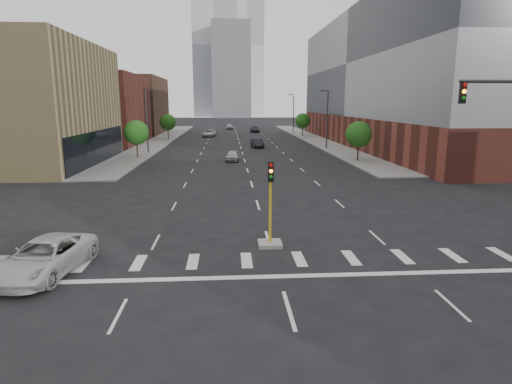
{
  "coord_description": "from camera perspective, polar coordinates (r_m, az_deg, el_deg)",
  "views": [
    {
      "loc": [
        -2.1,
        -11.95,
        7.26
      ],
      "look_at": [
        -0.61,
        10.65,
        2.5
      ],
      "focal_mm": 30.0,
      "sensor_mm": 36.0,
      "label": 1
    }
  ],
  "objects": [
    {
      "name": "tower_right",
      "position": [
        274.18,
        -1.28,
        18.73
      ],
      "size": [
        20.0,
        20.0,
        80.0
      ],
      "primitive_type": "cube",
      "color": "#B2B7BC",
      "rests_on": "ground"
    },
    {
      "name": "tree_left_far",
      "position": [
        87.85,
        -11.69,
        9.11
      ],
      "size": [
        3.2,
        3.2,
        4.85
      ],
      "color": "#382619",
      "rests_on": "ground"
    },
    {
      "name": "car_distant",
      "position": [
        118.42,
        -3.55,
        8.71
      ],
      "size": [
        2.08,
        4.62,
        1.54
      ],
      "primitive_type": "imported",
      "rotation": [
        0.0,
        0.0,
        -0.06
      ],
      "color": "#B4B3B8",
      "rests_on": "ground"
    },
    {
      "name": "streetlight_right_a",
      "position": [
        68.76,
        9.41,
        9.84
      ],
      "size": [
        1.6,
        0.22,
        9.07
      ],
      "color": "#2D2D30",
      "rests_on": "ground"
    },
    {
      "name": "streetlight_right_b",
      "position": [
        103.15,
        4.97,
        10.58
      ],
      "size": [
        1.6,
        0.22,
        9.07
      ],
      "color": "#2D2D30",
      "rests_on": "ground"
    },
    {
      "name": "tower_mid",
      "position": [
        212.47,
        -3.31,
        15.83
      ],
      "size": [
        18.0,
        18.0,
        44.0
      ],
      "primitive_type": "cube",
      "color": "slate",
      "rests_on": "ground"
    },
    {
      "name": "building_left_mid",
      "position": [
        57.83,
        -30.33,
        10.03
      ],
      "size": [
        20.0,
        24.0,
        14.0
      ],
      "primitive_type": "cube",
      "color": "#9F8A59",
      "rests_on": "ground"
    },
    {
      "name": "sidewalk_right_far",
      "position": [
        87.93,
        7.52,
        7.09
      ],
      "size": [
        5.0,
        92.0,
        0.15
      ],
      "primitive_type": "cube",
      "color": "gray",
      "rests_on": "ground"
    },
    {
      "name": "building_right_main",
      "position": [
        78.67,
        20.55,
        13.87
      ],
      "size": [
        24.0,
        70.0,
        22.0
      ],
      "color": "brown",
      "rests_on": "ground"
    },
    {
      "name": "median_traffic_signal",
      "position": [
        21.94,
        1.89,
        -4.79
      ],
      "size": [
        1.2,
        1.2,
        4.4
      ],
      "color": "#999993",
      "rests_on": "ground"
    },
    {
      "name": "car_mid_right",
      "position": [
        70.19,
        0.16,
        6.54
      ],
      "size": [
        2.09,
        4.65,
        1.48
      ],
      "primitive_type": "imported",
      "rotation": [
        0.0,
        0.0,
        0.12
      ],
      "color": "black",
      "rests_on": "ground"
    },
    {
      "name": "tree_right_far",
      "position": [
        93.43,
        6.25,
        9.43
      ],
      "size": [
        3.2,
        3.2,
        4.85
      ],
      "color": "#382619",
      "rests_on": "ground"
    },
    {
      "name": "tower_left",
      "position": [
        233.68,
        -5.47,
        18.64
      ],
      "size": [
        22.0,
        22.0,
        70.0
      ],
      "primitive_type": "cube",
      "color": "#B2B7BC",
      "rests_on": "ground"
    },
    {
      "name": "building_left_far_a",
      "position": [
        82.0,
        -22.17,
        10.13
      ],
      "size": [
        20.0,
        22.0,
        12.0
      ],
      "primitive_type": "cube",
      "color": "brown",
      "rests_on": "ground"
    },
    {
      "name": "building_left_far_b",
      "position": [
        107.01,
        -17.83,
        10.91
      ],
      "size": [
        20.0,
        24.0,
        13.0
      ],
      "primitive_type": "cube",
      "color": "brown",
      "rests_on": "ground"
    },
    {
      "name": "car_far_left",
      "position": [
        93.13,
        -6.23,
        7.8
      ],
      "size": [
        3.03,
        5.64,
        1.51
      ],
      "primitive_type": "imported",
      "rotation": [
        0.0,
        0.0,
        -0.1
      ],
      "color": "#BDBDBD",
      "rests_on": "ground"
    },
    {
      "name": "tree_right_near",
      "position": [
        54.53,
        13.54,
        7.48
      ],
      "size": [
        3.2,
        3.2,
        4.85
      ],
      "color": "#382619",
      "rests_on": "ground"
    },
    {
      "name": "ground",
      "position": [
        14.14,
        5.63,
        -19.09
      ],
      "size": [
        400.0,
        400.0,
        0.0
      ],
      "primitive_type": "plane",
      "color": "black",
      "rests_on": "ground"
    },
    {
      "name": "car_near_left",
      "position": [
        54.22,
        -3.11,
        4.87
      ],
      "size": [
        1.99,
        4.07,
        1.34
      ],
      "primitive_type": "imported",
      "rotation": [
        0.0,
        0.0,
        -0.11
      ],
      "color": "#A8A7AC",
      "rests_on": "ground"
    },
    {
      "name": "tree_left_near",
      "position": [
        58.31,
        -15.67,
        7.64
      ],
      "size": [
        3.2,
        3.2,
        4.85
      ],
      "color": "#382619",
      "rests_on": "ground"
    },
    {
      "name": "streetlight_left",
      "position": [
        63.02,
        -14.3,
        9.47
      ],
      "size": [
        1.6,
        0.22,
        9.07
      ],
      "color": "#2D2D30",
      "rests_on": "ground"
    },
    {
      "name": "parked_minivan",
      "position": [
        20.66,
        -26.26,
        -7.76
      ],
      "size": [
        3.38,
        5.78,
        1.51
      ],
      "primitive_type": "imported",
      "rotation": [
        0.0,
        0.0,
        -0.17
      ],
      "color": "silver",
      "rests_on": "ground"
    },
    {
      "name": "sidewalk_left_far",
      "position": [
        87.21,
        -12.35,
        6.88
      ],
      "size": [
        5.0,
        92.0,
        0.15
      ],
      "primitive_type": "cube",
      "color": "gray",
      "rests_on": "ground"
    },
    {
      "name": "car_deep_right",
      "position": [
        106.17,
        -0.16,
        8.36
      ],
      "size": [
        2.13,
        5.23,
        1.52
      ],
      "primitive_type": "imported",
      "rotation": [
        0.0,
        0.0,
        -0.0
      ],
      "color": "#222328",
      "rests_on": "ground"
    }
  ]
}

